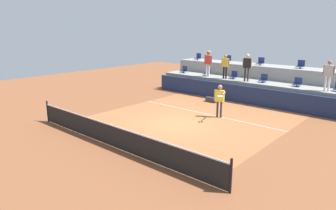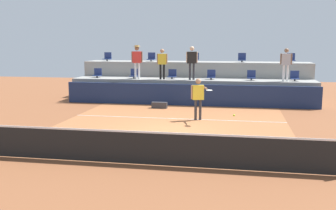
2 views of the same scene
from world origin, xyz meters
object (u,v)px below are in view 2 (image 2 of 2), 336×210
stadium_chair_upper_far_right (291,59)px  spectator_in_grey (192,60)px  stadium_chair_lower_right (251,76)px  equipment_bag (159,105)px  stadium_chair_lower_far_right (295,77)px  stadium_chair_upper_far_left (107,57)px  stadium_chair_upper_right (242,58)px  stadium_chair_upper_left (151,58)px  spectator_with_hat (137,58)px  spectator_in_white (286,62)px  stadium_chair_lower_far_left (97,74)px  tennis_ball (234,115)px  tennis_player (198,95)px  stadium_chair_lower_mid_left (172,75)px  stadium_chair_lower_mid_right (211,75)px  stadium_chair_upper_center (195,58)px  stadium_chair_lower_left (134,74)px  spectator_leaning_on_rail (162,61)px

stadium_chair_upper_far_right → spectator_in_grey: bearing=-157.5°
stadium_chair_lower_right → equipment_bag: stadium_chair_lower_right is taller
stadium_chair_lower_far_right → spectator_in_grey: size_ratio=0.30×
stadium_chair_upper_far_left → stadium_chair_upper_right: 8.01m
stadium_chair_lower_right → stadium_chair_upper_left: (-5.79, 1.80, 0.85)m
spectator_with_hat → spectator_in_white: size_ratio=1.09×
stadium_chair_lower_far_right → spectator_in_white: size_ratio=0.31×
stadium_chair_upper_right → spectator_with_hat: spectator_with_hat is taller
stadium_chair_lower_far_left → spectator_with_hat: bearing=-9.0°
stadium_chair_upper_far_left → tennis_ball: stadium_chair_upper_far_left is taller
stadium_chair_upper_left → spectator_in_grey: spectator_in_grey is taller
spectator_in_white → equipment_bag: (-6.13, -1.91, -2.11)m
stadium_chair_upper_far_left → tennis_ball: (7.77, -10.63, -1.34)m
spectator_with_hat → stadium_chair_lower_far_left: bearing=171.0°
tennis_player → stadium_chair_lower_mid_left: bearing=111.7°
tennis_player → spectator_in_white: spectator_in_white is taller
stadium_chair_lower_mid_right → spectator_in_grey: 1.37m
stadium_chair_lower_far_left → tennis_ball: 11.76m
stadium_chair_upper_left → equipment_bag: (1.33, -4.09, -2.16)m
spectator_with_hat → equipment_bag: spectator_with_hat is taller
stadium_chair_upper_center → stadium_chair_lower_right: bearing=-29.4°
stadium_chair_lower_right → spectator_with_hat: (-6.08, -0.38, 0.91)m
stadium_chair_upper_right → tennis_ball: (-0.24, -10.63, -1.34)m
stadium_chair_upper_left → tennis_ball: bearing=-64.6°
tennis_player → tennis_ball: tennis_player is taller
equipment_bag → spectator_with_hat: bearing=130.4°
stadium_chair_upper_center → tennis_player: size_ratio=0.30×
stadium_chair_lower_right → spectator_with_hat: size_ratio=0.29×
tennis_player → stadium_chair_lower_far_left: bearing=141.7°
tennis_player → stadium_chair_upper_left: bearing=117.7°
stadium_chair_lower_mid_right → stadium_chair_upper_far_left: stadium_chair_upper_far_left is taller
stadium_chair_lower_left → tennis_ball: size_ratio=7.65×
spectator_in_grey → stadium_chair_upper_center: bearing=92.4°
spectator_in_grey → stadium_chair_lower_far_left: bearing=175.9°
stadium_chair_lower_left → spectator_leaning_on_rail: 1.86m
stadium_chair_upper_far_left → stadium_chair_upper_far_right: bearing=0.0°
spectator_in_grey → tennis_player: bearing=-79.5°
equipment_bag → tennis_ball: bearing=-60.4°
stadium_chair_upper_left → stadium_chair_lower_far_right: bearing=-12.7°
stadium_chair_lower_far_left → stadium_chair_upper_left: 3.36m
spectator_leaning_on_rail → stadium_chair_lower_far_left: bearing=174.2°
stadium_chair_lower_far_right → stadium_chair_upper_right: 3.35m
equipment_bag → tennis_player: bearing=-50.2°
stadium_chair_upper_center → stadium_chair_upper_far_right: size_ratio=1.00×
stadium_chair_upper_center → stadium_chair_lower_far_left: bearing=-161.2°
equipment_bag → spectator_in_grey: bearing=54.6°
stadium_chair_lower_mid_left → stadium_chair_lower_mid_right: bearing=0.0°
stadium_chair_upper_far_right → equipment_bag: (-6.64, -4.09, -2.16)m
spectator_leaning_on_rail → equipment_bag: size_ratio=2.13×
stadium_chair_lower_mid_right → stadium_chair_upper_far_right: size_ratio=1.00×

